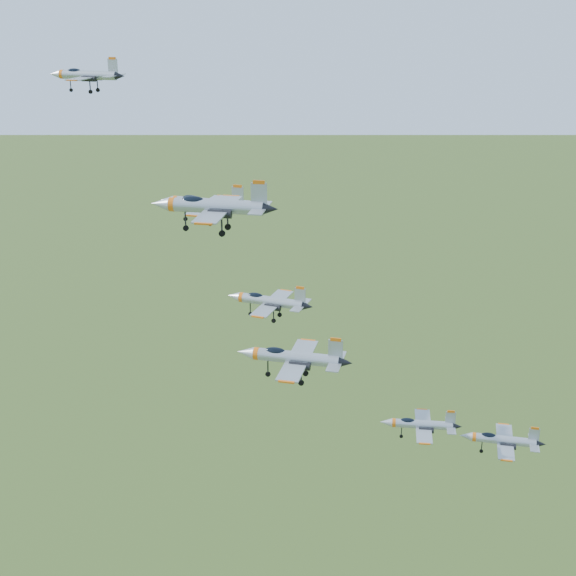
% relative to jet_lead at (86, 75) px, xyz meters
% --- Properties ---
extents(jet_lead, '(11.37, 9.38, 3.04)m').
position_rel_jet_lead_xyz_m(jet_lead, '(0.00, 0.00, 0.00)').
color(jet_lead, '#999FA4').
extents(jet_left_high, '(12.03, 9.91, 3.22)m').
position_rel_jet_lead_xyz_m(jet_left_high, '(21.54, -10.00, -13.65)').
color(jet_left_high, '#999FA4').
extents(jet_right_high, '(13.19, 11.03, 3.53)m').
position_rel_jet_lead_xyz_m(jet_right_high, '(29.71, -25.79, -9.46)').
color(jet_right_high, '#999FA4').
extents(jet_left_low, '(12.44, 10.24, 3.33)m').
position_rel_jet_lead_xyz_m(jet_left_low, '(27.15, -2.81, -28.48)').
color(jet_left_low, '#999FA4').
extents(jet_right_low, '(13.90, 11.53, 3.71)m').
position_rel_jet_lead_xyz_m(jet_right_low, '(35.21, -16.70, -29.37)').
color(jet_right_low, '#999FA4').
extents(jet_trail, '(10.41, 8.76, 2.80)m').
position_rel_jet_lead_xyz_m(jet_trail, '(49.02, -6.55, -41.32)').
color(jet_trail, '#999FA4').
extents(jet_extra, '(11.15, 9.28, 2.98)m').
position_rel_jet_lead_xyz_m(jet_extra, '(59.04, -1.03, -44.81)').
color(jet_extra, '#999FA4').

